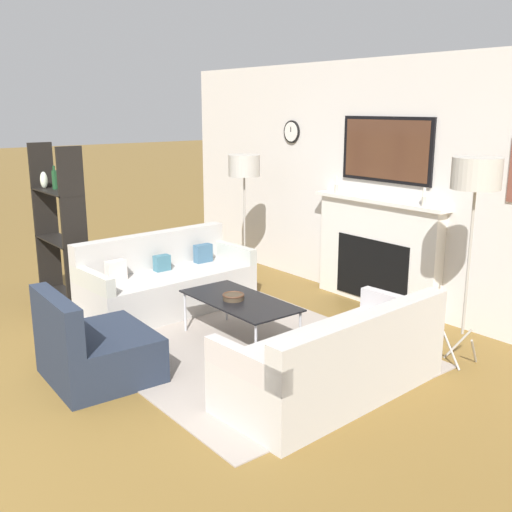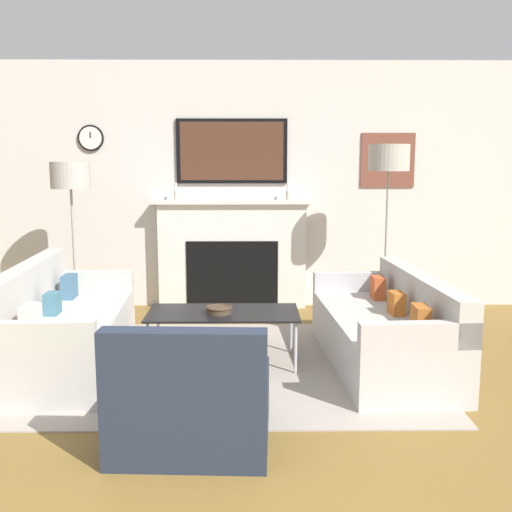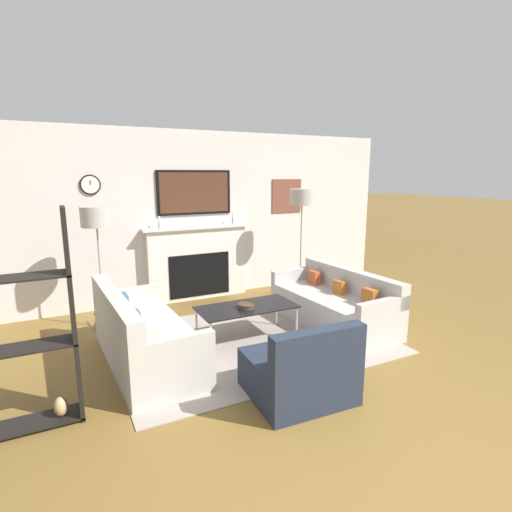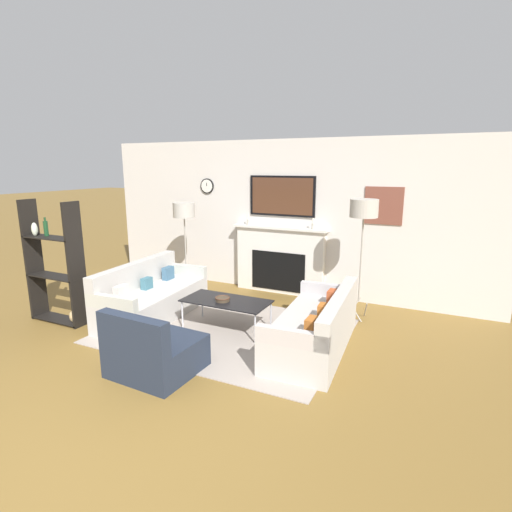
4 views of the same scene
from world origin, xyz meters
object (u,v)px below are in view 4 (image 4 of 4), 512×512
Objects in this scene: shelf_unit at (55,267)px; coffee_table at (226,302)px; armchair at (154,352)px; couch_left at (151,298)px; couch_right at (316,329)px; floor_lamp_left at (184,211)px; floor_lamp_right at (364,210)px; decorative_bowl at (222,299)px.

coffee_table is at bearing 18.17° from shelf_unit.
couch_left is at bearing 130.69° from armchair.
couch_right is 3.34m from floor_lamp_left.
couch_left reaches higher than couch_right.
shelf_unit is at bearing 164.87° from armchair.
floor_lamp_left is at bearing 67.11° from shelf_unit.
floor_lamp_right is (1.57, 1.23, 1.23)m from coffee_table.
armchair reaches higher than decorative_bowl.
decorative_bowl is (0.09, 1.35, 0.22)m from armchair.
couch_left is 1.19× the size of floor_lamp_left.
couch_left reaches higher than armchair.
shelf_unit is (-2.36, -0.73, 0.37)m from decorative_bowl.
floor_lamp_right is at bearing 24.25° from couch_left.
decorative_bowl is at bearing 0.24° from couch_left.
shelf_unit reaches higher than decorative_bowl.
coffee_table is at bearing 85.06° from armchair.
decorative_bowl is (1.24, 0.01, 0.17)m from couch_left.
floor_lamp_left reaches higher than couch_left.
floor_lamp_left is (-1.42, 2.62, 1.22)m from armchair.
floor_lamp_right is at bearing 37.97° from coffee_table.
decorative_bowl is 2.22m from floor_lamp_left.
couch_left is at bearing -155.75° from floor_lamp_right.
armchair is 0.56× the size of floor_lamp_left.
couch_left is at bearing -78.43° from floor_lamp_left.
coffee_table is 2.24m from floor_lamp_left.
armchair is at bearing -136.65° from couch_right.
coffee_table is 0.74× the size of floor_lamp_left.
armchair is 0.51× the size of floor_lamp_right.
floor_lamp_left is (-1.54, 1.23, 1.06)m from coffee_table.
coffee_table is at bearing -142.03° from floor_lamp_right.
couch_right is (2.58, 0.01, -0.02)m from couch_left.
floor_lamp_right is (0.27, 1.28, 1.36)m from couch_right.
couch_left is 1.28m from coffee_table.
shelf_unit is (-2.27, 0.61, 0.58)m from armchair.
decorative_bowl is (-1.34, 0.00, 0.19)m from couch_right.
floor_lamp_left is 0.91× the size of shelf_unit.
floor_lamp_right is (3.11, -0.00, 0.17)m from floor_lamp_left.
decorative_bowl is at bearing 17.31° from shelf_unit.
coffee_table is 0.68× the size of shelf_unit.
coffee_table is (-1.31, 0.05, 0.14)m from couch_right.
coffee_table is at bearing 177.83° from couch_right.
floor_lamp_right is 4.51m from shelf_unit.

